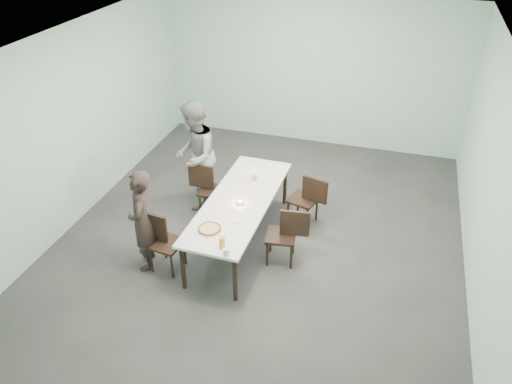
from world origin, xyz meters
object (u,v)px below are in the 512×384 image
(chair_near_left, at_px, (161,238))
(amber_tumbler, at_px, (255,177))
(pizza, at_px, (209,229))
(diner_far, at_px, (195,156))
(beer_glass, at_px, (222,242))
(table, at_px, (239,203))
(side_plate, at_px, (236,219))
(diner_near, at_px, (142,221))
(water_tumbler, at_px, (226,252))
(tealight, at_px, (240,203))
(chair_far_right, at_px, (308,197))
(chair_far_left, at_px, (208,186))
(chair_near_right, at_px, (287,232))

(chair_near_left, bearing_deg, amber_tumbler, 66.87)
(pizza, bearing_deg, diner_far, 118.71)
(beer_glass, bearing_deg, table, 97.24)
(pizza, distance_m, side_plate, 0.43)
(diner_near, height_order, beer_glass, diner_near)
(water_tumbler, relative_size, amber_tumbler, 1.12)
(pizza, distance_m, tealight, 0.74)
(diner_near, bearing_deg, beer_glass, 60.28)
(chair_far_right, xyz_separation_m, water_tumbler, (-0.63, -1.99, 0.29))
(diner_far, relative_size, tealight, 32.68)
(beer_glass, bearing_deg, diner_near, 170.73)
(diner_far, bearing_deg, chair_far_left, 41.94)
(chair_near_right, bearing_deg, side_plate, 11.80)
(diner_near, relative_size, water_tumbler, 16.95)
(chair_far_left, bearing_deg, side_plate, -53.55)
(diner_near, bearing_deg, table, 108.94)
(diner_far, relative_size, beer_glass, 12.20)
(amber_tumbler, bearing_deg, chair_far_right, 8.99)
(chair_near_right, xyz_separation_m, water_tumbler, (-0.54, -1.00, 0.29))
(table, bearing_deg, tealight, -64.99)
(side_plate, bearing_deg, chair_far_left, 128.47)
(diner_near, xyz_separation_m, water_tumbler, (1.35, -0.33, 0.03))
(diner_near, relative_size, tealight, 27.24)
(pizza, height_order, amber_tumbler, amber_tumbler)
(tealight, relative_size, amber_tumbler, 0.70)
(chair_near_left, relative_size, diner_near, 0.57)
(diner_near, height_order, amber_tumbler, diner_near)
(chair_far_left, relative_size, diner_far, 0.48)
(chair_near_right, xyz_separation_m, amber_tumbler, (-0.74, 0.86, 0.29))
(chair_far_right, relative_size, beer_glass, 5.80)
(side_plate, bearing_deg, chair_near_right, 19.78)
(chair_near_left, height_order, amber_tumbler, chair_near_left)
(chair_near_left, bearing_deg, diner_far, 103.84)
(pizza, height_order, side_plate, pizza)
(diner_far, bearing_deg, diner_near, -15.90)
(chair_near_right, relative_size, side_plate, 4.83)
(chair_far_left, bearing_deg, pizza, -69.17)
(chair_far_left, relative_size, side_plate, 4.83)
(pizza, height_order, tealight, tealight)
(chair_far_left, height_order, water_tumbler, chair_far_left)
(diner_near, distance_m, tealight, 1.40)
(chair_far_left, bearing_deg, table, -40.85)
(diner_far, height_order, water_tumbler, diner_far)
(chair_far_right, distance_m, amber_tumbler, 0.89)
(chair_near_right, height_order, diner_near, diner_near)
(side_plate, xyz_separation_m, amber_tumbler, (-0.07, 1.10, 0.04))
(diner_far, bearing_deg, table, 38.77)
(chair_near_left, bearing_deg, pizza, 12.48)
(side_plate, distance_m, tealight, 0.39)
(chair_far_left, bearing_deg, chair_near_right, -30.92)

